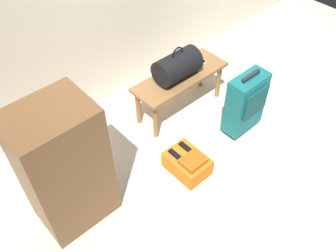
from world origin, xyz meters
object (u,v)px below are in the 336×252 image
Objects in this scene: bench at (180,81)px; side_cabinet at (64,168)px; suitcase_upright_teal at (246,103)px; backpack_orange at (187,163)px; duffel_bag_black at (177,66)px; cell_phone at (199,60)px.

side_cabinet is at bearing -167.80° from bench.
backpack_orange is at bearing -179.46° from suitcase_upright_teal.
duffel_bag_black is (-0.05, 0.00, 0.20)m from bench.
duffel_bag_black is at bearing -172.81° from cell_phone.
suitcase_upright_teal reaches higher than cell_phone.
backpack_orange is 0.35× the size of side_cabinet.
backpack_orange is (-0.75, -0.01, -0.26)m from suitcase_upright_teal.
cell_phone is 0.21× the size of suitcase_upright_teal.
backpack_orange is at bearing -18.59° from side_cabinet.
duffel_bag_black is 1.16× the size of backpack_orange.
duffel_bag_black is 0.65× the size of suitcase_upright_teal.
cell_phone is 0.68m from suitcase_upright_teal.
side_cabinet is (-0.95, 0.32, 0.46)m from backpack_orange.
cell_phone is at bearing 7.19° from duffel_bag_black.
suitcase_upright_teal is (0.25, -0.63, -0.02)m from bench.
side_cabinet reaches higher than cell_phone.
cell_phone is at bearing 11.50° from side_cabinet.
bench is 1.50m from side_cabinet.
cell_phone is at bearing 84.55° from suitcase_upright_teal.
duffel_bag_black reaches higher than cell_phone.
suitcase_upright_teal is 1.74m from side_cabinet.
cell_phone is at bearing 39.66° from backpack_orange.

